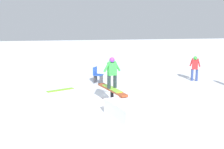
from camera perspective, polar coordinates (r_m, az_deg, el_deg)
ground_plane at (r=13.08m, az=-0.00°, el=-5.59°), size 60.00×60.00×0.00m
rail_feature at (r=12.92m, az=-0.00°, el=-3.07°), size 2.26×0.97×0.70m
snow_kicker_ramp at (r=11.54m, az=3.77°, el=-6.45°), size 2.18×1.98×0.59m
main_rider_on_rail at (r=12.75m, az=-0.00°, el=0.22°), size 1.46×0.76×1.32m
bystander_red at (r=18.03m, az=14.91°, el=1.33°), size 0.33×0.59×1.39m
loose_snowboard_lime at (r=15.68m, az=-9.41°, el=-2.81°), size 0.87×1.38×0.02m
folding_chair at (r=16.94m, az=-2.68°, el=-0.20°), size 0.61×0.61×0.88m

